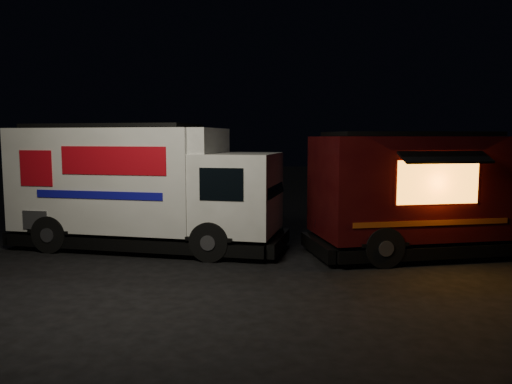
% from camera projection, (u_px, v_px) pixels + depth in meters
% --- Properties ---
extents(ground, '(80.00, 80.00, 0.00)m').
position_uv_depth(ground, '(224.00, 259.00, 12.27)').
color(ground, black).
rests_on(ground, ground).
extents(white_truck, '(7.53, 3.06, 3.34)m').
position_uv_depth(white_truck, '(148.00, 186.00, 13.42)').
color(white_truck, white).
rests_on(white_truck, ground).
extents(red_truck, '(7.14, 4.51, 3.12)m').
position_uv_depth(red_truck, '(440.00, 193.00, 12.76)').
color(red_truck, '#3B0B0A').
rests_on(red_truck, ground).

